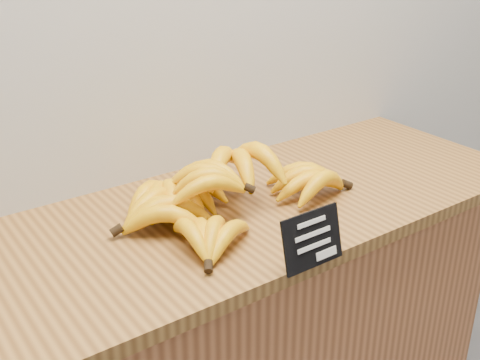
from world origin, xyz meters
The scene contains 3 objects.
counter_top centered at (0.08, 2.75, 0.92)m, with size 1.50×0.54×0.03m, color olive.
chalkboard_sign centered at (0.08, 2.48, 0.98)m, with size 0.13×0.01×0.10m, color black.
banana_pile centered at (0.06, 2.75, 0.98)m, with size 0.54×0.37×0.13m.
Camera 1 is at (-0.57, 1.79, 1.53)m, focal length 45.00 mm.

